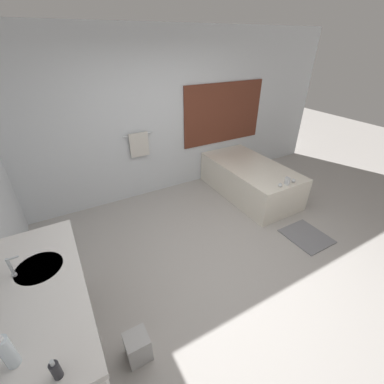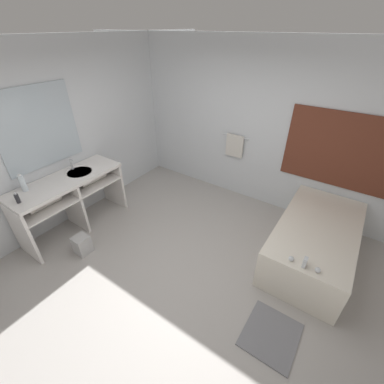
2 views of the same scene
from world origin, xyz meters
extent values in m
plane|color=#A8A39E|center=(0.00, 0.00, 0.00)|extent=(16.00, 16.00, 0.00)
cube|color=silver|center=(0.00, 2.23, 1.35)|extent=(7.40, 0.06, 2.70)
cube|color=brown|center=(1.42, 2.19, 1.28)|extent=(1.70, 0.02, 1.10)
cylinder|color=silver|center=(-0.30, 2.16, 1.15)|extent=(0.50, 0.02, 0.02)
cube|color=beige|center=(-0.30, 2.15, 0.98)|extent=(0.32, 0.04, 0.40)
cube|color=silver|center=(-2.23, 0.00, 1.35)|extent=(0.06, 7.40, 2.70)
cube|color=#B2C1CC|center=(-2.19, -0.17, 1.60)|extent=(0.02, 1.10, 1.10)
cube|color=white|center=(-1.89, -0.17, 0.88)|extent=(0.61, 1.62, 0.05)
cube|color=white|center=(-1.89, -0.17, 0.64)|extent=(0.58, 1.54, 0.02)
cylinder|color=white|center=(-1.89, 0.08, 0.83)|extent=(0.36, 0.36, 0.14)
cube|color=white|center=(-1.89, -0.96, 0.43)|extent=(0.56, 0.04, 0.85)
cube|color=white|center=(-1.89, -0.17, 0.43)|extent=(0.56, 0.04, 0.85)
cube|color=white|center=(-1.89, 0.62, 0.43)|extent=(0.56, 0.04, 0.85)
cylinder|color=beige|center=(-1.84, -0.57, 0.72)|extent=(0.13, 0.45, 0.13)
cylinder|color=beige|center=(-1.84, 0.24, 0.72)|extent=(0.13, 0.45, 0.13)
cylinder|color=silver|center=(-2.05, 0.08, 0.91)|extent=(0.04, 0.04, 0.02)
cylinder|color=silver|center=(-2.05, 0.08, 1.00)|extent=(0.02, 0.02, 0.16)
cube|color=silver|center=(-2.01, 0.08, 1.07)|extent=(0.07, 0.01, 0.01)
cube|color=silver|center=(1.42, 1.27, 0.29)|extent=(0.96, 1.83, 0.58)
ellipsoid|color=white|center=(1.42, 1.27, 0.43)|extent=(0.69, 1.32, 0.30)
cube|color=silver|center=(1.42, 0.46, 0.64)|extent=(0.04, 0.07, 0.12)
sphere|color=silver|center=(1.28, 0.46, 0.61)|extent=(0.06, 0.06, 0.06)
sphere|color=silver|center=(1.56, 0.46, 0.61)|extent=(0.06, 0.06, 0.06)
cylinder|color=white|center=(-2.04, -0.66, 1.02)|extent=(0.07, 0.07, 0.23)
cylinder|color=white|center=(-2.04, -0.66, 1.14)|extent=(0.04, 0.04, 0.02)
cylinder|color=#28282D|center=(-1.82, -0.85, 0.96)|extent=(0.05, 0.05, 0.12)
cylinder|color=silver|center=(-1.82, -0.85, 1.04)|extent=(0.02, 0.02, 0.03)
cube|color=#B2B2B2|center=(-1.33, -0.49, 0.14)|extent=(0.21, 0.21, 0.28)
cube|color=slate|center=(1.36, -0.12, 0.01)|extent=(0.55, 0.61, 0.02)
camera|label=1|loc=(-1.52, -1.81, 2.50)|focal=24.00mm
camera|label=2|loc=(1.48, -1.80, 2.80)|focal=24.00mm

